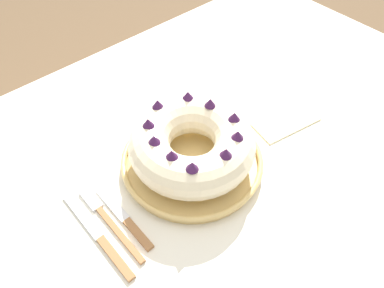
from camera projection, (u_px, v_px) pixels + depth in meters
The scene contains 8 objects.
ground_plane at pixel (200, 288), 1.41m from camera, with size 8.00×8.00×0.00m, color brown.
dining_table at pixel (204, 186), 0.90m from camera, with size 1.57×1.06×0.75m.
serving_dish at pixel (192, 161), 0.83m from camera, with size 0.31×0.31×0.03m.
bundt_cake at pixel (192, 144), 0.79m from camera, with size 0.27×0.27×0.11m.
fork at pixel (107, 218), 0.75m from camera, with size 0.02×0.21×0.01m.
serving_knife at pixel (101, 240), 0.72m from camera, with size 0.02×0.24×0.01m.
cake_knife at pixel (127, 221), 0.74m from camera, with size 0.02×0.18×0.01m.
napkin at pixel (281, 118), 0.94m from camera, with size 0.16×0.11×0.00m, color beige.
Camera 1 is at (-0.36, -0.37, 1.42)m, focal length 35.00 mm.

